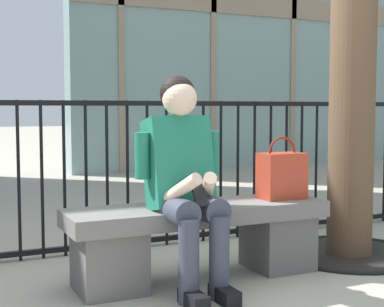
% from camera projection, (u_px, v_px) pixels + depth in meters
% --- Properties ---
extents(ground_plane, '(60.00, 60.00, 0.00)m').
position_uv_depth(ground_plane, '(199.00, 278.00, 3.45)').
color(ground_plane, '#A8A091').
extents(stone_bench, '(1.60, 0.44, 0.45)m').
position_uv_depth(stone_bench, '(199.00, 234.00, 3.43)').
color(stone_bench, slate).
rests_on(stone_bench, ground).
extents(seated_person_with_phone, '(0.52, 0.66, 1.21)m').
position_uv_depth(seated_person_with_phone, '(185.00, 175.00, 3.22)').
color(seated_person_with_phone, '#383D4C').
rests_on(seated_person_with_phone, ground).
extents(handbag_on_bench, '(0.28, 0.18, 0.40)m').
position_uv_depth(handbag_on_bench, '(282.00, 175.00, 3.64)').
color(handbag_on_bench, '#B23823').
rests_on(handbag_on_bench, stone_bench).
extents(plaza_railing, '(7.94, 0.04, 1.08)m').
position_uv_depth(plaza_railing, '(147.00, 174.00, 4.19)').
color(plaza_railing, black).
rests_on(plaza_railing, ground).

